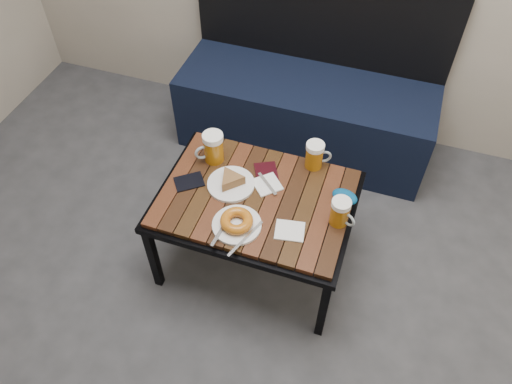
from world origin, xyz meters
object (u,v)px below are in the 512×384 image
(beer_mug_left, at_px, (213,147))
(knit_pouch, at_px, (345,197))
(beer_mug_right, at_px, (340,212))
(cafe_table, at_px, (256,203))
(beer_mug_centre, at_px, (315,155))
(bench, at_px, (306,106))
(plate_bagel, at_px, (237,223))
(plate_pie, at_px, (231,182))
(passport_navy, at_px, (189,182))
(passport_burgundy, at_px, (266,173))

(beer_mug_left, relative_size, knit_pouch, 1.33)
(beer_mug_left, xyz_separation_m, beer_mug_right, (0.61, -0.17, -0.01))
(cafe_table, relative_size, beer_mug_centre, 6.44)
(beer_mug_right, height_order, knit_pouch, beer_mug_right)
(bench, xyz_separation_m, beer_mug_right, (0.36, -0.91, 0.26))
(beer_mug_centre, height_order, knit_pouch, beer_mug_centre)
(beer_mug_centre, bearing_deg, plate_bagel, -138.64)
(plate_bagel, relative_size, knit_pouch, 2.33)
(bench, relative_size, cafe_table, 1.67)
(bench, xyz_separation_m, knit_pouch, (0.36, -0.79, 0.22))
(beer_mug_centre, relative_size, plate_pie, 0.63)
(plate_pie, height_order, passport_navy, plate_pie)
(plate_pie, xyz_separation_m, passport_navy, (-0.18, -0.04, -0.02))
(passport_navy, xyz_separation_m, passport_burgundy, (0.30, 0.16, 0.00))
(beer_mug_left, xyz_separation_m, plate_bagel, (0.23, -0.32, -0.05))
(plate_pie, distance_m, knit_pouch, 0.49)
(bench, relative_size, beer_mug_left, 9.46)
(beer_mug_left, relative_size, beer_mug_centre, 1.13)
(beer_mug_centre, distance_m, plate_bagel, 0.48)
(beer_mug_left, height_order, beer_mug_centre, beer_mug_left)
(beer_mug_left, relative_size, passport_burgundy, 1.10)
(cafe_table, distance_m, plate_bagel, 0.19)
(bench, distance_m, plate_bagel, 1.09)
(bench, distance_m, passport_burgundy, 0.78)
(passport_burgundy, bearing_deg, passport_navy, -179.54)
(bench, height_order, passport_navy, bench)
(beer_mug_centre, bearing_deg, passport_navy, -173.48)
(beer_mug_centre, distance_m, beer_mug_right, 0.33)
(bench, bearing_deg, beer_mug_centre, -73.47)
(passport_navy, bearing_deg, beer_mug_left, 125.79)
(bench, distance_m, knit_pouch, 0.90)
(beer_mug_centre, bearing_deg, knit_pouch, -64.85)
(plate_bagel, relative_size, passport_navy, 2.10)
(plate_pie, distance_m, passport_navy, 0.19)
(plate_bagel, bearing_deg, passport_burgundy, 85.41)
(beer_mug_left, relative_size, plate_pie, 0.72)
(bench, distance_m, beer_mug_centre, 0.71)
(knit_pouch, bearing_deg, bench, 114.55)
(beer_mug_left, bearing_deg, passport_burgundy, 138.02)
(knit_pouch, bearing_deg, beer_mug_centre, 137.76)
(beer_mug_left, bearing_deg, plate_pie, 96.66)
(cafe_table, height_order, knit_pouch, knit_pouch)
(bench, relative_size, passport_burgundy, 10.44)
(beer_mug_right, bearing_deg, beer_mug_left, -169.34)
(bench, xyz_separation_m, passport_navy, (-0.30, -0.91, 0.20))
(cafe_table, height_order, plate_pie, plate_pie)
(beer_mug_centre, bearing_deg, passport_burgundy, -170.21)
(beer_mug_centre, distance_m, passport_navy, 0.56)
(beer_mug_left, xyz_separation_m, knit_pouch, (0.61, -0.05, -0.05))
(passport_burgundy, bearing_deg, cafe_table, -117.50)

